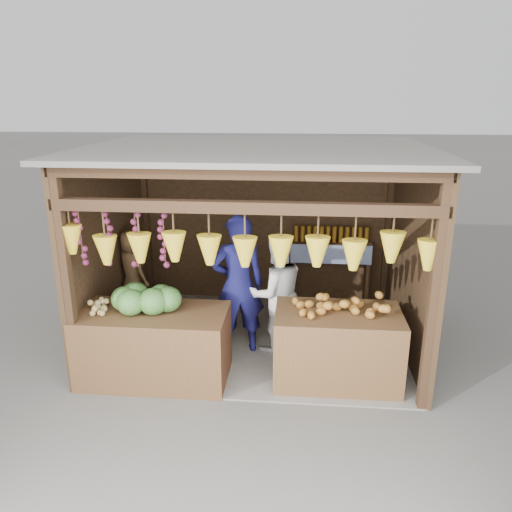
% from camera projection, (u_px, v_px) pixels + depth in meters
% --- Properties ---
extents(ground, '(80.00, 80.00, 0.00)m').
position_uv_depth(ground, '(257.00, 339.00, 6.99)').
color(ground, '#514F49').
rests_on(ground, ground).
extents(stall_structure, '(4.30, 3.30, 2.66)m').
position_uv_depth(stall_structure, '(254.00, 225.00, 6.45)').
color(stall_structure, slate).
rests_on(stall_structure, ground).
extents(back_shelf, '(1.25, 0.32, 1.32)m').
position_uv_depth(back_shelf, '(330.00, 254.00, 7.85)').
color(back_shelf, '#382314').
rests_on(back_shelf, ground).
extents(counter_left, '(1.74, 0.85, 0.87)m').
position_uv_depth(counter_left, '(154.00, 345.00, 5.92)').
color(counter_left, '#482818').
rests_on(counter_left, ground).
extents(counter_right, '(1.46, 0.85, 0.88)m').
position_uv_depth(counter_right, '(337.00, 347.00, 5.86)').
color(counter_right, '#4C3019').
rests_on(counter_right, ground).
extents(stool, '(0.34, 0.34, 0.32)m').
position_uv_depth(stool, '(136.00, 317.00, 7.33)').
color(stool, black).
rests_on(stool, ground).
extents(man_standing, '(0.78, 0.61, 1.87)m').
position_uv_depth(man_standing, '(238.00, 285.00, 6.40)').
color(man_standing, '#14144D').
rests_on(man_standing, ground).
extents(woman_standing, '(0.95, 0.85, 1.60)m').
position_uv_depth(woman_standing, '(276.00, 294.00, 6.50)').
color(woman_standing, white).
rests_on(woman_standing, ground).
extents(vendor_seated, '(0.67, 0.65, 1.16)m').
position_uv_depth(vendor_seated, '(132.00, 269.00, 7.10)').
color(vendor_seated, '#503820').
rests_on(vendor_seated, stool).
extents(melon_pile, '(1.00, 0.50, 0.32)m').
position_uv_depth(melon_pile, '(143.00, 298.00, 5.77)').
color(melon_pile, '#195115').
rests_on(melon_pile, counter_left).
extents(tanfruit_pile, '(0.34, 0.40, 0.13)m').
position_uv_depth(tanfruit_pile, '(98.00, 305.00, 5.80)').
color(tanfruit_pile, '#9F8949').
rests_on(tanfruit_pile, counter_left).
extents(mango_pile, '(1.40, 0.64, 0.22)m').
position_uv_depth(mango_pile, '(346.00, 304.00, 5.68)').
color(mango_pile, '#C7471A').
rests_on(mango_pile, counter_right).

